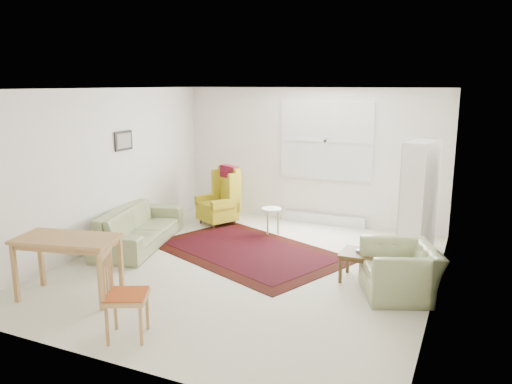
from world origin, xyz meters
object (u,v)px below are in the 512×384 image
at_px(armchair, 400,266).
at_px(stool, 271,221).
at_px(cabinet, 419,199).
at_px(sofa, 139,220).
at_px(desk_chair, 126,294).
at_px(coffee_table, 359,266).
at_px(desk, 69,267).
at_px(wingback_chair, 217,196).

bearing_deg(armchair, stool, -148.24).
distance_m(armchair, cabinet, 1.73).
xyz_separation_m(sofa, armchair, (4.14, -0.28, -0.04)).
relative_size(cabinet, desk_chair, 1.84).
xyz_separation_m(coffee_table, desk, (-3.10, -2.00, 0.19)).
bearing_deg(sofa, desk, 179.20).
relative_size(sofa, wingback_chair, 1.94).
distance_m(wingback_chair, coffee_table, 3.45).
relative_size(armchair, cabinet, 0.56).
bearing_deg(stool, desk_chair, -89.16).
bearing_deg(desk_chair, wingback_chair, -9.70).
xyz_separation_m(stool, cabinet, (2.44, -0.07, 0.64)).
bearing_deg(armchair, cabinet, 157.17).
height_order(coffee_table, desk_chair, desk_chair).
relative_size(sofa, coffee_table, 4.33).
relative_size(wingback_chair, desk, 0.89).
distance_m(desk, desk_chair, 1.39).
relative_size(stool, desk, 0.38).
relative_size(cabinet, desk, 1.44).
height_order(sofa, stool, sofa).
relative_size(wingback_chair, coffee_table, 2.24).
xyz_separation_m(cabinet, desk_chair, (-2.38, -3.90, -0.40)).
bearing_deg(desk_chair, cabinet, -57.35).
height_order(sofa, desk_chair, desk_chair).
bearing_deg(desk, coffee_table, 32.80).
bearing_deg(wingback_chair, stool, 20.21).
bearing_deg(coffee_table, desk_chair, -125.86).
height_order(stool, desk_chair, desk_chair).
bearing_deg(wingback_chair, cabinet, 24.45).
height_order(coffee_table, desk, desk).
bearing_deg(coffee_table, armchair, -25.89).
height_order(armchair, desk_chair, desk_chair).
distance_m(wingback_chair, desk_chair, 4.31).
relative_size(coffee_table, desk_chair, 0.51).
bearing_deg(coffee_table, wingback_chair, 151.83).
height_order(wingback_chair, desk_chair, wingback_chair).
distance_m(wingback_chair, cabinet, 3.61).
height_order(stool, cabinet, cabinet).
height_order(wingback_chair, cabinet, cabinet).
distance_m(coffee_table, desk_chair, 3.11).
bearing_deg(desk_chair, sofa, 9.05).
xyz_separation_m(sofa, desk, (0.48, -2.00, -0.04)).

